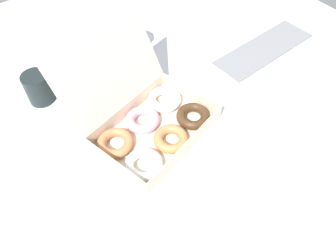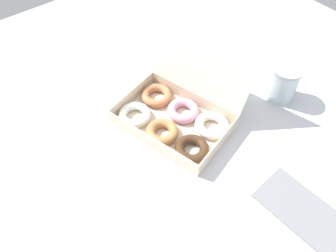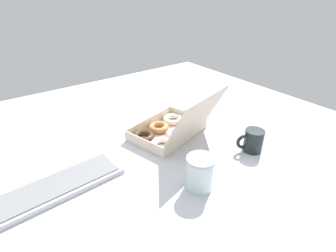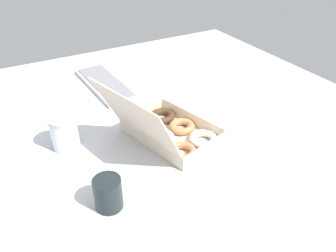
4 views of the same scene
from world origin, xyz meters
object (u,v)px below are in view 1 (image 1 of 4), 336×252
coffee_mug (40,87)px  keyboard (263,51)px  donut_box (150,122)px  glass_jar (126,39)px

coffee_mug → keyboard: bearing=-19.1°
donut_box → glass_jar: donut_box is taller
coffee_mug → glass_jar: (31.92, 3.32, 1.14)cm
donut_box → glass_jar: 34.67cm
donut_box → glass_jar: size_ratio=3.31×
donut_box → coffee_mug: donut_box is taller
keyboard → glass_jar: (-37.65, 27.43, 4.89)cm
donut_box → coffee_mug: bearing=123.9°
keyboard → coffee_mug: coffee_mug is taller
keyboard → coffee_mug: (-69.57, 24.11, 3.75)cm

